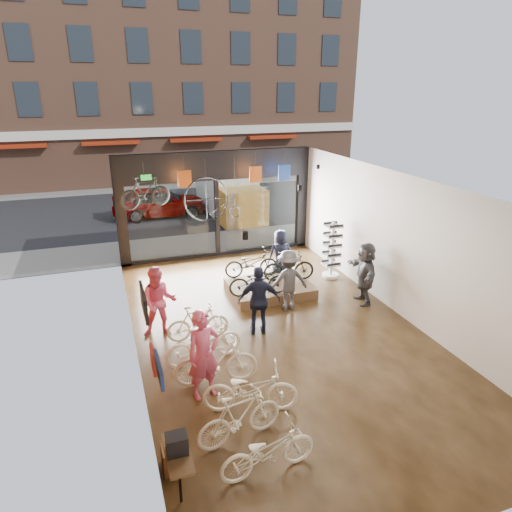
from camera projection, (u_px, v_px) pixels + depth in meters
name	position (u px, v px, depth m)	size (l,w,h in m)	color
ground_plane	(277.00, 332.00, 11.68)	(7.00, 12.00, 0.04)	black
ceiling	(280.00, 183.00, 10.33)	(7.00, 12.00, 0.04)	black
wall_left	(129.00, 281.00, 9.93)	(0.04, 12.00, 3.80)	#955929
wall_right	(402.00, 246.00, 12.08)	(0.04, 12.00, 3.80)	beige
wall_back	(458.00, 427.00, 5.68)	(7.00, 0.04, 3.80)	beige
storefront	(217.00, 205.00, 16.32)	(7.00, 0.26, 3.80)	black
exit_sign	(146.00, 177.00, 15.07)	(0.35, 0.06, 0.18)	#198C26
street_road	(177.00, 201.00, 24.95)	(30.00, 18.00, 0.02)	black
sidewalk_near	(210.00, 243.00, 18.02)	(30.00, 2.40, 0.12)	slate
sidewalk_far	(166.00, 185.00, 28.47)	(30.00, 2.00, 0.12)	slate
opposite_building	(152.00, 67.00, 28.25)	(26.00, 5.00, 14.00)	brown
street_car	(159.00, 202.00, 21.63)	(1.74, 4.32, 1.47)	gray
box_truck	(231.00, 191.00, 21.59)	(2.06, 6.17, 2.43)	silver
floor_bike_0	(268.00, 451.00, 7.27)	(0.57, 1.63, 0.86)	#F1E8CA
floor_bike_1	(240.00, 417.00, 7.92)	(0.46, 1.63, 0.98)	#F1E8CA
floor_bike_2	(250.00, 389.00, 8.66)	(0.64, 1.82, 0.96)	#F1E8CA
floor_bike_3	(216.00, 362.00, 9.43)	(0.50, 1.77, 1.06)	#F1E8CA
floor_bike_4	(204.00, 343.00, 10.26)	(0.62, 1.79, 0.94)	#F1E8CA
floor_bike_5	(198.00, 323.00, 11.14)	(0.43, 1.54, 0.92)	#F1E8CA
display_platform	(270.00, 288.00, 13.78)	(2.40, 1.80, 0.30)	brown
display_bike_left	(258.00, 281.00, 12.84)	(0.58, 1.68, 0.88)	black
display_bike_mid	(289.00, 266.00, 13.79)	(0.44, 1.56, 0.94)	black
display_bike_right	(251.00, 263.00, 14.12)	(0.58, 1.66, 0.87)	black
customer_0	(204.00, 355.00, 8.93)	(0.69, 0.45, 1.89)	#CC4C72
customer_1	(159.00, 302.00, 11.19)	(0.88, 0.69, 1.81)	#CC4C72
customer_2	(259.00, 301.00, 11.28)	(1.06, 0.44, 1.80)	#161C33
customer_3	(288.00, 281.00, 12.51)	(1.13, 0.65, 1.75)	#3F3F44
customer_4	(280.00, 255.00, 14.56)	(0.81, 0.52, 1.65)	#161C33
customer_5	(365.00, 273.00, 12.93)	(1.68, 0.53, 1.81)	#3F3F44
sunglasses_rack	(332.00, 250.00, 14.67)	(0.55, 0.45, 1.85)	white
wall_merch	(160.00, 401.00, 7.08)	(0.40, 2.40, 2.60)	navy
penny_farthing	(216.00, 200.00, 14.43)	(1.78, 0.06, 1.42)	black
hung_bike	(145.00, 192.00, 13.56)	(0.45, 1.58, 0.95)	black
jersey_left	(185.00, 179.00, 14.82)	(0.45, 0.03, 0.55)	#CC5919
jersey_mid	(256.00, 174.00, 15.57)	(0.45, 0.03, 0.55)	#CC5919
jersey_right	(284.00, 173.00, 15.90)	(0.45, 0.03, 0.55)	#1E3F99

